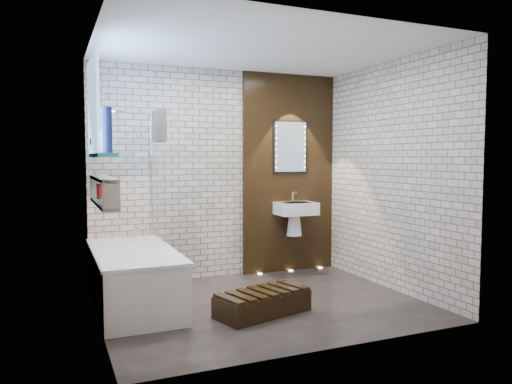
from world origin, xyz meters
name	(u,v)px	position (x,y,z in m)	size (l,w,h in m)	color
ground	(262,304)	(0.00, 0.00, 0.00)	(3.20, 3.20, 0.00)	black
room_shell	(262,178)	(0.00, 0.00, 1.30)	(3.24, 3.20, 2.60)	tan
walnut_panel	(289,173)	(0.95, 1.27, 1.30)	(1.30, 0.06, 2.60)	black
clerestory_window	(95,116)	(-1.57, 0.35, 1.90)	(0.18, 1.00, 0.94)	#7FADE0
display_niche	(103,191)	(-1.53, 0.15, 1.20)	(0.14, 1.30, 0.26)	teal
bathtub	(134,278)	(-1.22, 0.45, 0.29)	(0.79, 1.74, 0.70)	white
bath_screen	(158,178)	(-0.87, 0.89, 1.28)	(0.01, 0.78, 1.40)	white
towel	(159,126)	(-0.87, 0.79, 1.85)	(0.10, 0.26, 0.34)	#282420
shower_head	(116,112)	(-1.30, 0.95, 2.00)	(0.18, 0.18, 0.02)	silver
washbasin	(296,213)	(0.95, 1.07, 0.79)	(0.50, 0.36, 0.58)	white
led_mirror	(290,147)	(0.95, 1.23, 1.65)	(0.50, 0.02, 0.70)	black
walnut_step	(263,304)	(-0.12, -0.30, 0.10)	(0.92, 0.41, 0.20)	black
niche_bottles	(105,195)	(-1.53, -0.04, 1.17)	(0.07, 0.90, 0.16)	maroon
sill_vases	(103,139)	(-1.50, 0.40, 1.68)	(0.22, 0.64, 0.41)	black
floor_uplights	(291,271)	(0.95, 1.20, 0.01)	(0.96, 0.06, 0.01)	#FFD899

